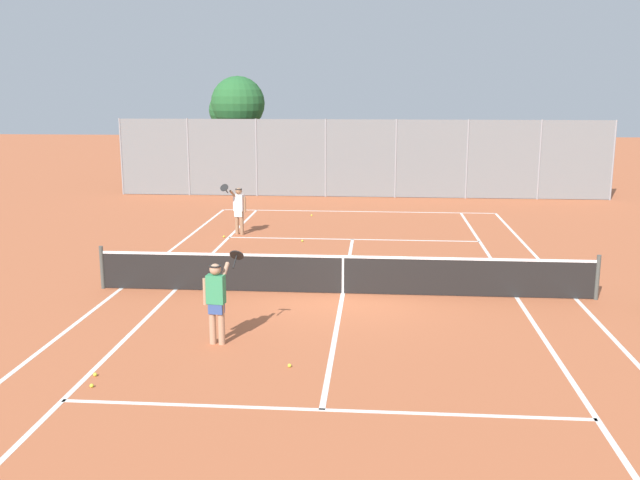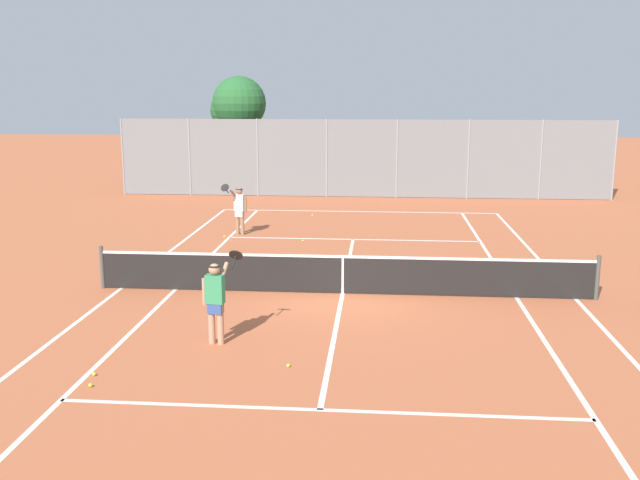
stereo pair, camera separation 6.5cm
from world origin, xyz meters
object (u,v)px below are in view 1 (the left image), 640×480
(loose_tennis_ball_3, at_px, (290,366))
(loose_tennis_ball_4, at_px, (224,237))
(player_far_left, at_px, (239,208))
(loose_tennis_ball_1, at_px, (302,241))
(loose_tennis_ball_5, at_px, (312,215))
(player_near_side, at_px, (217,298))
(loose_tennis_ball_0, at_px, (95,374))
(tree_behind_left, at_px, (235,106))
(loose_tennis_ball_2, at_px, (92,386))
(tennis_net, at_px, (343,273))

(loose_tennis_ball_3, distance_m, loose_tennis_ball_4, 11.65)
(player_far_left, bearing_deg, loose_tennis_ball_1, -23.94)
(player_far_left, relative_size, loose_tennis_ball_4, 26.88)
(loose_tennis_ball_5, bearing_deg, player_far_left, -119.16)
(player_near_side, bearing_deg, loose_tennis_ball_5, 88.04)
(loose_tennis_ball_4, distance_m, loose_tennis_ball_5, 5.01)
(player_far_left, relative_size, loose_tennis_ball_5, 26.88)
(player_near_side, relative_size, loose_tennis_ball_0, 26.88)
(loose_tennis_ball_3, bearing_deg, loose_tennis_ball_5, 93.88)
(loose_tennis_ball_3, relative_size, tree_behind_left, 0.01)
(player_near_side, relative_size, loose_tennis_ball_4, 26.88)
(loose_tennis_ball_1, relative_size, loose_tennis_ball_4, 1.00)
(player_near_side, relative_size, tree_behind_left, 0.32)
(player_far_left, bearing_deg, tree_behind_left, 101.50)
(loose_tennis_ball_2, bearing_deg, loose_tennis_ball_5, 82.73)
(loose_tennis_ball_2, height_order, tree_behind_left, tree_behind_left)
(player_near_side, bearing_deg, tennis_net, 58.36)
(loose_tennis_ball_5, bearing_deg, player_near_side, -91.96)
(player_near_side, xyz_separation_m, loose_tennis_ball_1, (0.64, 9.53, -0.89))
(loose_tennis_ball_4, relative_size, loose_tennis_ball_5, 1.00)
(tennis_net, xyz_separation_m, tree_behind_left, (-6.23, 18.47, 3.55))
(loose_tennis_ball_1, bearing_deg, tennis_net, -74.73)
(tree_behind_left, bearing_deg, loose_tennis_ball_2, -84.46)
(player_near_side, height_order, loose_tennis_ball_1, player_near_side)
(player_far_left, xyz_separation_m, tree_behind_left, (-2.36, 11.58, 3.13))
(tree_behind_left, bearing_deg, loose_tennis_ball_5, -60.16)
(tennis_net, distance_m, loose_tennis_ball_4, 7.68)
(loose_tennis_ball_3, distance_m, tree_behind_left, 24.19)
(player_far_left, relative_size, loose_tennis_ball_2, 26.88)
(loose_tennis_ball_0, distance_m, tree_behind_left, 24.32)
(loose_tennis_ball_2, relative_size, tree_behind_left, 0.01)
(loose_tennis_ball_5, bearing_deg, loose_tennis_ball_3, -86.12)
(player_near_side, xyz_separation_m, loose_tennis_ball_2, (-1.62, -2.23, -0.89))
(tennis_net, xyz_separation_m, loose_tennis_ball_1, (-1.61, 5.89, -0.48))
(tennis_net, bearing_deg, loose_tennis_ball_3, -98.53)
(loose_tennis_ball_1, distance_m, loose_tennis_ball_4, 2.72)
(loose_tennis_ball_4, bearing_deg, loose_tennis_ball_5, 59.64)
(loose_tennis_ball_0, height_order, loose_tennis_ball_4, same)
(loose_tennis_ball_3, bearing_deg, loose_tennis_ball_0, -168.36)
(loose_tennis_ball_4, xyz_separation_m, loose_tennis_ball_5, (2.53, 4.32, 0.00))
(loose_tennis_ball_4, bearing_deg, loose_tennis_ball_3, -72.12)
(loose_tennis_ball_2, height_order, loose_tennis_ball_3, same)
(player_far_left, height_order, loose_tennis_ball_5, player_far_left)
(tennis_net, height_order, loose_tennis_ball_5, tennis_net)
(player_near_side, height_order, tree_behind_left, tree_behind_left)
(tennis_net, bearing_deg, loose_tennis_ball_4, 124.00)
(tennis_net, relative_size, player_near_side, 6.76)
(loose_tennis_ball_2, xyz_separation_m, tree_behind_left, (-2.36, 24.34, 4.02))
(loose_tennis_ball_0, relative_size, loose_tennis_ball_3, 1.00)
(player_near_side, distance_m, loose_tennis_ball_4, 10.24)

